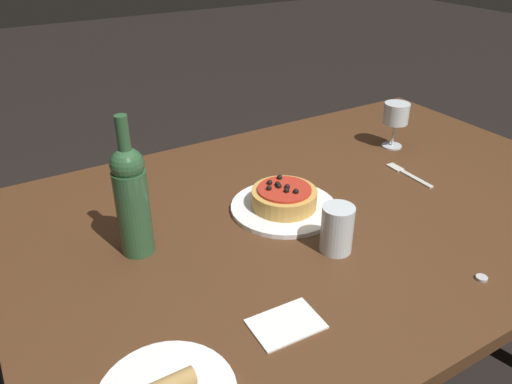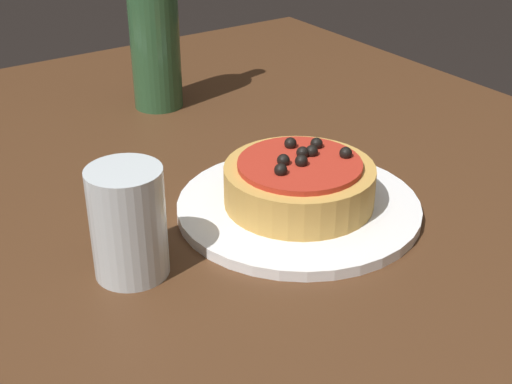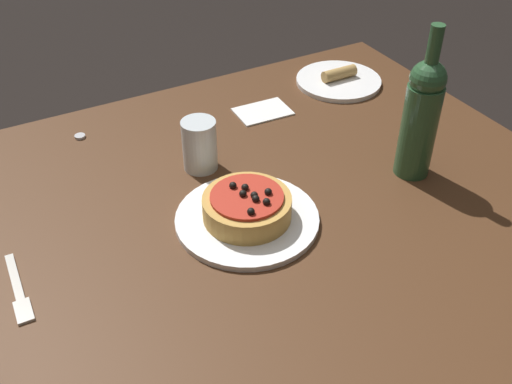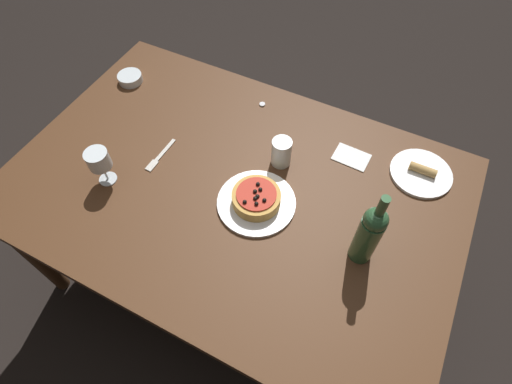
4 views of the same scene
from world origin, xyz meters
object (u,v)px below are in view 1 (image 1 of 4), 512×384
object	(u,v)px
fork	(407,174)
bottle_cap	(482,278)
dining_table	(324,227)
wine_glass	(396,115)
wine_bottle	(132,198)
water_cup	(337,229)
pizza	(284,197)
dinner_plate	(284,208)

from	to	relation	value
fork	bottle_cap	world-z (taller)	bottle_cap
dining_table	bottle_cap	distance (m)	0.42
wine_glass	wine_bottle	world-z (taller)	wine_bottle
dining_table	wine_glass	xyz separation A→B (m)	(-0.41, -0.18, 0.18)
water_cup	fork	world-z (taller)	water_cup
wine_glass	fork	world-z (taller)	wine_glass
dining_table	wine_glass	bearing A→B (deg)	-156.14
dining_table	pizza	bearing A→B (deg)	-17.33
dinner_plate	water_cup	bearing A→B (deg)	90.67
wine_glass	pizza	bearing A→B (deg)	15.87
wine_glass	water_cup	world-z (taller)	wine_glass
dinner_plate	wine_bottle	bearing A→B (deg)	-3.19
dinner_plate	wine_glass	xyz separation A→B (m)	(-0.52, -0.15, 0.10)
dining_table	pizza	world-z (taller)	pizza
pizza	water_cup	distance (m)	0.20
fork	bottle_cap	distance (m)	0.47
wine_glass	bottle_cap	size ratio (longest dim) A/B	6.06
wine_bottle	wine_glass	bearing A→B (deg)	-171.94
wine_glass	wine_bottle	distance (m)	0.90
wine_glass	water_cup	size ratio (longest dim) A/B	1.32
wine_glass	fork	xyz separation A→B (m)	(0.10, 0.17, -0.10)
wine_bottle	pizza	bearing A→B (deg)	176.83
dinner_plate	bottle_cap	world-z (taller)	dinner_plate
dinner_plate	wine_bottle	distance (m)	0.40
dining_table	fork	size ratio (longest dim) A/B	9.44
dining_table	pizza	size ratio (longest dim) A/B	9.60
wine_glass	dinner_plate	bearing A→B (deg)	15.89
dinner_plate	wine_glass	size ratio (longest dim) A/B	1.85
dinner_plate	wine_glass	distance (m)	0.55
pizza	wine_glass	bearing A→B (deg)	-164.13
pizza	water_cup	size ratio (longest dim) A/B	1.50
wine_glass	dining_table	bearing A→B (deg)	23.86
dinner_plate	bottle_cap	size ratio (longest dim) A/B	11.22
water_cup	fork	distance (m)	0.45
dinner_plate	water_cup	size ratio (longest dim) A/B	2.45
wine_bottle	water_cup	size ratio (longest dim) A/B	2.89
bottle_cap	water_cup	bearing A→B (deg)	-50.87
dining_table	dinner_plate	distance (m)	0.14
wine_bottle	water_cup	xyz separation A→B (m)	(-0.38, 0.22, -0.08)
pizza	water_cup	bearing A→B (deg)	90.70
wine_bottle	water_cup	distance (m)	0.45
pizza	water_cup	world-z (taller)	water_cup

